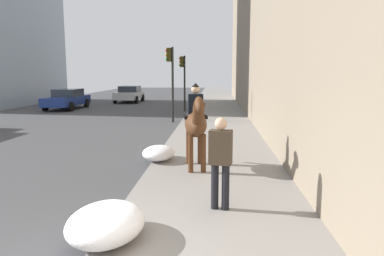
{
  "coord_description": "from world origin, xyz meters",
  "views": [
    {
      "loc": [
        -3.92,
        -1.77,
        2.61
      ],
      "look_at": [
        4.0,
        -1.26,
        1.4
      ],
      "focal_mm": 34.1,
      "sensor_mm": 36.0,
      "label": 1
    }
  ],
  "objects_px": {
    "traffic_light_near_curb": "(171,72)",
    "car_far_lane": "(67,99)",
    "pedestrian_greeting": "(220,157)",
    "mounted_horse_near": "(196,123)",
    "traffic_light_far_curb": "(183,74)",
    "car_near_lane": "(129,94)"
  },
  "relations": [
    {
      "from": "traffic_light_near_curb",
      "to": "car_far_lane",
      "type": "bearing_deg",
      "value": 51.95
    },
    {
      "from": "mounted_horse_near",
      "to": "car_far_lane",
      "type": "bearing_deg",
      "value": -155.97
    },
    {
      "from": "pedestrian_greeting",
      "to": "traffic_light_far_curb",
      "type": "relative_size",
      "value": 0.46
    },
    {
      "from": "car_near_lane",
      "to": "car_far_lane",
      "type": "xyz_separation_m",
      "value": [
        -6.36,
        3.03,
        -0.0
      ]
    },
    {
      "from": "car_far_lane",
      "to": "traffic_light_near_curb",
      "type": "xyz_separation_m",
      "value": [
        -6.53,
        -8.34,
        1.88
      ]
    },
    {
      "from": "mounted_horse_near",
      "to": "car_far_lane",
      "type": "distance_m",
      "value": 19.21
    },
    {
      "from": "traffic_light_near_curb",
      "to": "car_near_lane",
      "type": "bearing_deg",
      "value": 22.37
    },
    {
      "from": "car_near_lane",
      "to": "car_far_lane",
      "type": "height_order",
      "value": "same"
    },
    {
      "from": "pedestrian_greeting",
      "to": "car_far_lane",
      "type": "bearing_deg",
      "value": 40.44
    },
    {
      "from": "mounted_horse_near",
      "to": "traffic_light_far_curb",
      "type": "xyz_separation_m",
      "value": [
        15.27,
        1.68,
        1.17
      ]
    },
    {
      "from": "car_near_lane",
      "to": "traffic_light_far_curb",
      "type": "xyz_separation_m",
      "value": [
        -7.37,
        -5.46,
        1.76
      ]
    },
    {
      "from": "traffic_light_far_curb",
      "to": "traffic_light_near_curb",
      "type": "bearing_deg",
      "value": 178.44
    },
    {
      "from": "mounted_horse_near",
      "to": "pedestrian_greeting",
      "type": "distance_m",
      "value": 2.92
    },
    {
      "from": "mounted_horse_near",
      "to": "traffic_light_far_curb",
      "type": "height_order",
      "value": "traffic_light_far_curb"
    },
    {
      "from": "mounted_horse_near",
      "to": "car_near_lane",
      "type": "xyz_separation_m",
      "value": [
        22.64,
        7.14,
        -0.59
      ]
    },
    {
      "from": "car_near_lane",
      "to": "traffic_light_far_curb",
      "type": "height_order",
      "value": "traffic_light_far_curb"
    },
    {
      "from": "car_far_lane",
      "to": "traffic_light_far_curb",
      "type": "distance_m",
      "value": 8.73
    },
    {
      "from": "pedestrian_greeting",
      "to": "car_far_lane",
      "type": "relative_size",
      "value": 0.37
    },
    {
      "from": "traffic_light_far_curb",
      "to": "pedestrian_greeting",
      "type": "bearing_deg",
      "value": -172.81
    },
    {
      "from": "car_near_lane",
      "to": "traffic_light_near_curb",
      "type": "distance_m",
      "value": 14.07
    },
    {
      "from": "car_near_lane",
      "to": "car_far_lane",
      "type": "relative_size",
      "value": 0.89
    },
    {
      "from": "pedestrian_greeting",
      "to": "traffic_light_far_curb",
      "type": "height_order",
      "value": "traffic_light_far_curb"
    }
  ]
}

